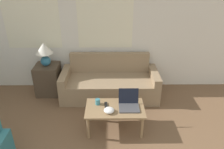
{
  "coord_description": "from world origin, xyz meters",
  "views": [
    {
      "loc": [
        0.73,
        -0.17,
        2.44
      ],
      "look_at": [
        0.76,
        3.18,
        0.75
      ],
      "focal_mm": 35.0,
      "sensor_mm": 36.0,
      "label": 1
    }
  ],
  "objects": [
    {
      "name": "cup_navy",
      "position": [
        0.53,
        2.77,
        0.46
      ],
      "size": [
        0.08,
        0.08,
        0.09
      ],
      "color": "teal",
      "rests_on": "coffee_table"
    },
    {
      "name": "snack_bowl",
      "position": [
        0.71,
        2.56,
        0.45
      ],
      "size": [
        0.16,
        0.16,
        0.07
      ],
      "color": "white",
      "rests_on": "coffee_table"
    },
    {
      "name": "wall_back",
      "position": [
        -0.0,
        4.18,
        1.31
      ],
      "size": [
        6.79,
        0.06,
        2.6
      ],
      "color": "white",
      "rests_on": "ground_plane"
    },
    {
      "name": "tv_remote",
      "position": [
        0.66,
        2.74,
        0.43
      ],
      "size": [
        0.05,
        0.15,
        0.02
      ],
      "color": "black",
      "rests_on": "coffee_table"
    },
    {
      "name": "couch",
      "position": [
        0.72,
        3.76,
        0.25
      ],
      "size": [
        1.92,
        0.81,
        0.82
      ],
      "color": "#937A5B",
      "rests_on": "ground_plane"
    },
    {
      "name": "table_lamp",
      "position": [
        -0.55,
        3.84,
        0.93
      ],
      "size": [
        0.34,
        0.34,
        0.47
      ],
      "color": "teal",
      "rests_on": "side_table"
    },
    {
      "name": "side_table",
      "position": [
        -0.55,
        3.84,
        0.32
      ],
      "size": [
        0.47,
        0.47,
        0.63
      ],
      "color": "#4C3D2D",
      "rests_on": "ground_plane"
    },
    {
      "name": "laptop",
      "position": [
        1.02,
        2.7,
        0.48
      ],
      "size": [
        0.32,
        0.32,
        0.26
      ],
      "color": "#47474C",
      "rests_on": "coffee_table"
    },
    {
      "name": "coffee_table",
      "position": [
        0.8,
        2.68,
        0.37
      ],
      "size": [
        0.93,
        0.54,
        0.42
      ],
      "color": "#8E704C",
      "rests_on": "ground_plane"
    }
  ]
}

